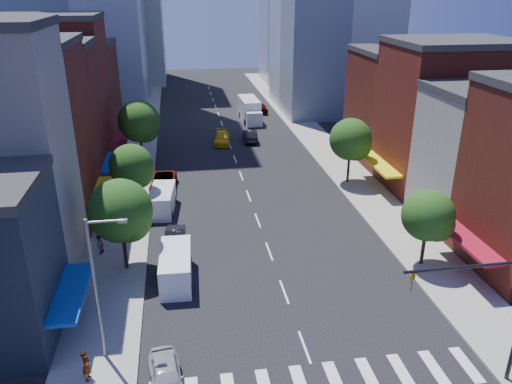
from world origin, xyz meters
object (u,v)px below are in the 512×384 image
(pedestrian_far, at_px, (99,245))
(traffic_car_oncoming, at_px, (250,135))
(parked_car_front, at_px, (166,376))
(cargo_van_near, at_px, (176,268))
(parked_car_second, at_px, (174,239))
(box_truck, at_px, (250,111))
(parked_car_rear, at_px, (161,195))
(traffic_car_far, at_px, (260,108))
(cargo_van_far, at_px, (162,201))
(pedestrian_near, at_px, (86,366))
(taxi, at_px, (222,138))
(parked_car_third, at_px, (163,182))

(pedestrian_far, bearing_deg, traffic_car_oncoming, 174.61)
(parked_car_front, bearing_deg, cargo_van_near, 79.48)
(parked_car_second, bearing_deg, box_truck, 79.04)
(parked_car_rear, xyz_separation_m, cargo_van_near, (1.38, -15.34, 0.47))
(cargo_van_near, xyz_separation_m, pedestrian_far, (-6.17, 5.05, -0.23))
(parked_car_second, distance_m, parked_car_rear, 9.99)
(parked_car_front, height_order, traffic_car_far, traffic_car_far)
(parked_car_front, xyz_separation_m, box_truck, (13.01, 56.90, 0.92))
(cargo_van_far, bearing_deg, pedestrian_near, -93.97)
(taxi, bearing_deg, pedestrian_far, -107.85)
(cargo_van_far, bearing_deg, parked_car_third, 95.80)
(traffic_car_oncoming, xyz_separation_m, pedestrian_near, (-15.76, -44.43, 0.26))
(box_truck, height_order, pedestrian_far, box_truck)
(parked_car_front, bearing_deg, parked_car_third, 84.00)
(parked_car_front, distance_m, cargo_van_far, 23.42)
(parked_car_third, bearing_deg, pedestrian_far, -106.40)
(taxi, distance_m, pedestrian_near, 45.54)
(parked_car_front, relative_size, parked_car_third, 0.76)
(parked_car_third, height_order, taxi, parked_car_third)
(traffic_car_oncoming, relative_size, pedestrian_far, 3.12)
(parked_car_third, bearing_deg, parked_car_rear, -89.84)
(pedestrian_far, bearing_deg, cargo_van_near, 74.77)
(parked_car_third, distance_m, box_truck, 30.74)
(traffic_car_far, bearing_deg, parked_car_rear, 61.84)
(box_truck, bearing_deg, parked_car_third, -117.89)
(cargo_van_far, bearing_deg, taxi, 75.97)
(taxi, relative_size, traffic_car_far, 1.11)
(parked_car_rear, relative_size, cargo_van_near, 0.87)
(parked_car_third, height_order, cargo_van_near, cargo_van_near)
(taxi, height_order, pedestrian_far, pedestrian_far)
(parked_car_second, relative_size, traffic_car_far, 0.91)
(parked_car_second, bearing_deg, traffic_car_oncoming, 75.84)
(cargo_van_near, bearing_deg, taxi, 81.10)
(parked_car_front, bearing_deg, parked_car_rear, 84.59)
(parked_car_front, bearing_deg, traffic_car_far, 68.90)
(parked_car_rear, height_order, box_truck, box_truck)
(cargo_van_far, xyz_separation_m, box_truck, (13.54, 33.49, 0.54))
(parked_car_third, bearing_deg, parked_car_front, -85.29)
(traffic_car_oncoming, distance_m, traffic_car_far, 17.26)
(parked_car_rear, bearing_deg, pedestrian_near, -99.56)
(cargo_van_near, bearing_deg, parked_car_second, 92.91)
(parked_car_front, distance_m, traffic_car_oncoming, 46.99)
(parked_car_front, height_order, parked_car_second, parked_car_front)
(cargo_van_far, bearing_deg, parked_car_front, -82.90)
(pedestrian_near, bearing_deg, traffic_car_far, -12.86)
(parked_car_rear, height_order, traffic_car_far, traffic_car_far)
(parked_car_second, bearing_deg, cargo_van_near, -83.14)
(traffic_car_oncoming, bearing_deg, parked_car_third, 56.82)
(traffic_car_far, bearing_deg, traffic_car_oncoming, 71.89)
(parked_car_third, bearing_deg, parked_car_second, -81.62)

